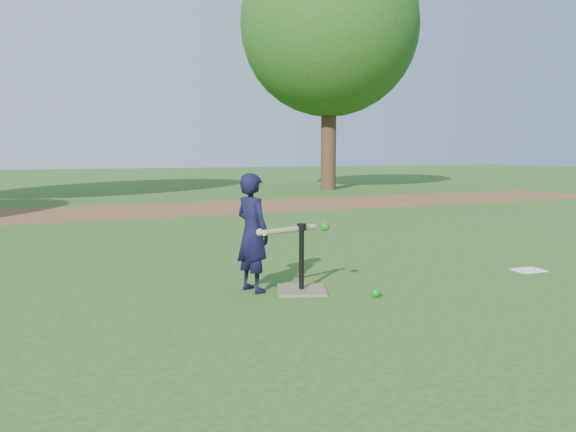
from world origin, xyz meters
name	(u,v)px	position (x,y,z in m)	size (l,w,h in m)	color
ground	(311,285)	(0.00, 0.00, 0.00)	(80.00, 80.00, 0.00)	#285116
dirt_strip	(159,210)	(0.00, 7.50, 0.01)	(24.00, 3.00, 0.01)	brown
child	(252,233)	(-0.58, 0.00, 0.53)	(0.39, 0.25, 1.06)	black
wiffle_ball_ground	(376,293)	(0.31, -0.63, 0.04)	(0.08, 0.08, 0.08)	#0C8A15
clipboard	(529,270)	(2.38, -0.35, 0.01)	(0.30, 0.23, 0.01)	white
batting_tee	(301,279)	(-0.19, -0.18, 0.11)	(0.56, 0.56, 0.61)	#75694A
swing_action	(294,229)	(-0.28, -0.22, 0.57)	(0.68, 0.24, 0.09)	tan
tree_right	(329,27)	(6.50, 12.00, 5.29)	(5.80, 5.80, 8.21)	#382316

